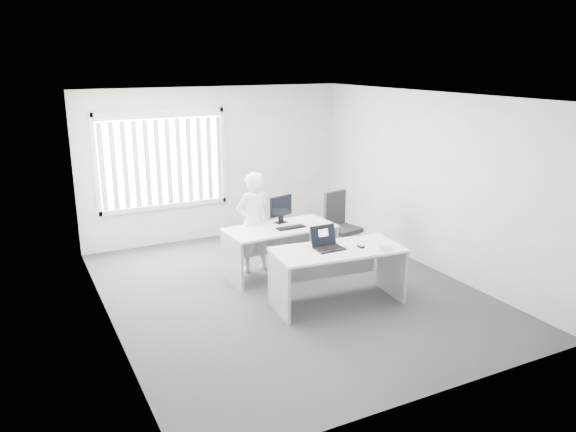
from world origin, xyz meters
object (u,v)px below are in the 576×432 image
desk_far (280,240)px  monitor (281,209)px  person (253,222)px  desk_near (338,264)px  office_chair (341,237)px  laptop (329,239)px

desk_far → monitor: 0.50m
desk_far → person: bearing=129.9°
desk_near → office_chair: size_ratio=1.65×
office_chair → monitor: monitor is taller
desk_near → desk_far: bearing=104.5°
desk_far → desk_near: bearing=-84.0°
laptop → monitor: size_ratio=0.88×
person → office_chair: bearing=173.6°
desk_near → person: 1.78m
person → monitor: (0.43, -0.12, 0.19)m
desk_far → person: (-0.31, 0.33, 0.25)m
desk_near → person: size_ratio=1.14×
laptop → desk_far: bearing=93.3°
office_chair → laptop: (-1.21, -1.61, 0.61)m
office_chair → monitor: (-1.18, -0.07, 0.64)m
office_chair → person: person is taller
desk_far → person: size_ratio=1.08×
person → laptop: 1.71m
desk_far → monitor: (0.12, 0.22, 0.43)m
office_chair → monitor: size_ratio=2.55×
office_chair → person: 1.67m
desk_near → monitor: monitor is taller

